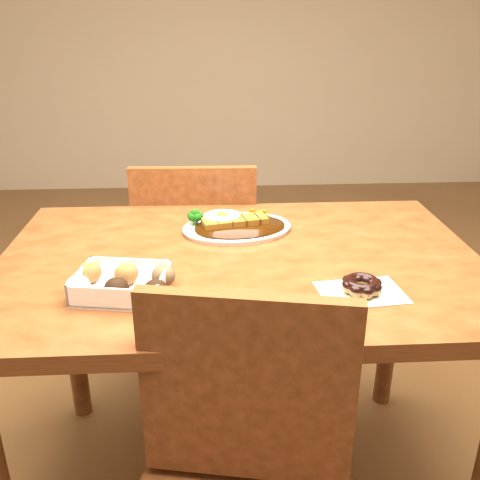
{
  "coord_description": "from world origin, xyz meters",
  "views": [
    {
      "loc": [
        -0.07,
        -1.21,
        1.31
      ],
      "look_at": [
        -0.0,
        -0.03,
        0.81
      ],
      "focal_mm": 40.0,
      "sensor_mm": 36.0,
      "label": 1
    }
  ],
  "objects": [
    {
      "name": "katsu_curry_plate",
      "position": [
        -0.0,
        0.18,
        0.77
      ],
      "size": [
        0.33,
        0.26,
        0.06
      ],
      "rotation": [
        0.0,
        0.0,
        0.16
      ],
      "color": "white",
      "rests_on": "table"
    },
    {
      "name": "ground",
      "position": [
        0.0,
        0.0,
        0.0
      ],
      "size": [
        6.0,
        6.0,
        0.0
      ],
      "primitive_type": "plane",
      "color": "brown",
      "rests_on": "ground"
    },
    {
      "name": "table",
      "position": [
        0.0,
        0.0,
        0.65
      ],
      "size": [
        1.2,
        0.8,
        0.75
      ],
      "color": "#47240E",
      "rests_on": "ground"
    },
    {
      "name": "chair_far",
      "position": [
        -0.12,
        0.53,
        0.48
      ],
      "size": [
        0.43,
        0.43,
        0.87
      ],
      "rotation": [
        0.0,
        0.0,
        3.11
      ],
      "color": "#47240E",
      "rests_on": "ground"
    },
    {
      "name": "donut_box",
      "position": [
        -0.27,
        -0.17,
        0.78
      ],
      "size": [
        0.23,
        0.18,
        0.05
      ],
      "rotation": [
        0.0,
        0.0,
        -0.16
      ],
      "color": "white",
      "rests_on": "table"
    },
    {
      "name": "pon_de_ring",
      "position": [
        0.25,
        -0.2,
        0.77
      ],
      "size": [
        0.19,
        0.15,
        0.03
      ],
      "rotation": [
        0.0,
        0.0,
        0.11
      ],
      "color": "silver",
      "rests_on": "table"
    }
  ]
}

